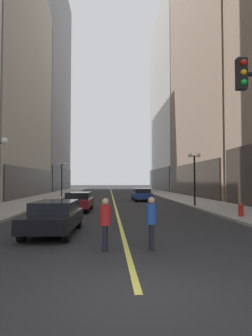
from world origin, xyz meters
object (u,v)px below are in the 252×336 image
(car_maroon, at_px, (79,201))
(pedestrian_in_blue_hoodie, at_px, (151,219))
(car_blue, at_px, (141,194))
(street_lamp_right_mid, at_px, (194,167))
(car_black, at_px, (54,216))
(pedestrian_in_red_jacket, at_px, (105,220))
(fire_hydrant_right, at_px, (241,212))
(street_lamp_left_far, at_px, (62,172))

(car_maroon, height_order, pedestrian_in_blue_hoodie, pedestrian_in_blue_hoodie)
(car_blue, height_order, street_lamp_right_mid, street_lamp_right_mid)
(car_black, relative_size, pedestrian_in_blue_hoodie, 2.71)
(pedestrian_in_red_jacket, relative_size, fire_hydrant_right, 2.02)
(car_maroon, relative_size, fire_hydrant_right, 5.81)
(car_black, distance_m, car_blue, 20.37)
(street_lamp_left_far, bearing_deg, pedestrian_in_red_jacket, -78.64)
(street_lamp_left_far, distance_m, fire_hydrant_right, 25.24)
(car_black, xyz_separation_m, pedestrian_in_blue_hoodie, (3.54, -3.00, 0.24))
(car_maroon, distance_m, car_blue, 11.71)
(pedestrian_in_red_jacket, distance_m, pedestrian_in_blue_hoodie, 1.44)
(car_blue, relative_size, street_lamp_left_far, 1.04)
(pedestrian_in_red_jacket, distance_m, street_lamp_left_far, 29.16)
(pedestrian_in_blue_hoodie, bearing_deg, street_lamp_left_far, 104.13)
(car_maroon, height_order, pedestrian_in_red_jacket, pedestrian_in_red_jacket)
(car_blue, distance_m, street_lamp_right_mid, 9.10)
(car_blue, distance_m, pedestrian_in_blue_hoodie, 22.66)
(street_lamp_right_mid, distance_m, fire_hydrant_right, 7.87)
(car_blue, bearing_deg, street_lamp_left_far, 147.71)
(car_maroon, bearing_deg, fire_hydrant_right, -27.95)
(pedestrian_in_red_jacket, height_order, fire_hydrant_right, pedestrian_in_red_jacket)
(car_maroon, xyz_separation_m, street_lamp_right_mid, (9.11, 2.22, 2.54))
(car_black, relative_size, fire_hydrant_right, 5.59)
(street_lamp_left_far, bearing_deg, car_maroon, -77.14)
(pedestrian_in_red_jacket, bearing_deg, street_lamp_right_mid, 64.07)
(car_black, bearing_deg, pedestrian_in_blue_hoodie, -40.30)
(pedestrian_in_red_jacket, relative_size, street_lamp_left_far, 0.36)
(pedestrian_in_red_jacket, height_order, street_lamp_left_far, street_lamp_left_far)
(car_black, height_order, street_lamp_right_mid, street_lamp_right_mid)
(car_blue, bearing_deg, pedestrian_in_blue_hoodie, -95.55)
(pedestrian_in_blue_hoodie, relative_size, street_lamp_right_mid, 0.37)
(car_blue, xyz_separation_m, street_lamp_left_far, (-9.36, 5.92, 2.54))
(street_lamp_right_mid, bearing_deg, street_lamp_left_far, 132.54)
(car_blue, relative_size, pedestrian_in_red_jacket, 2.85)
(car_maroon, xyz_separation_m, pedestrian_in_red_jacket, (2.03, -12.33, 0.21))
(street_lamp_right_mid, bearing_deg, pedestrian_in_red_jacket, -115.93)
(car_blue, bearing_deg, fire_hydrant_right, -75.61)
(pedestrian_in_blue_hoodie, bearing_deg, car_maroon, 105.78)
(pedestrian_in_blue_hoodie, distance_m, street_lamp_left_far, 29.45)
(car_black, bearing_deg, car_maroon, 89.62)
(pedestrian_in_blue_hoodie, height_order, street_lamp_right_mid, street_lamp_right_mid)
(street_lamp_left_far, xyz_separation_m, street_lamp_right_mid, (12.80, -13.95, 0.00))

